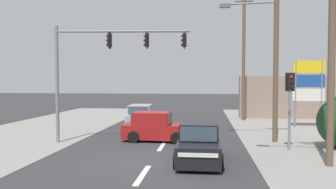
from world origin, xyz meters
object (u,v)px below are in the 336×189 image
traffic_signal_mast (103,58)px  pedestal_signal_right_kerb (290,98)px  hatchback_receding_far (156,127)px  hatchback_oncoming_mid (199,144)px  utility_pole_foreground_right (328,30)px  utility_pole_midground_right (274,38)px  hatchback_kerbside_parked (142,116)px  shopping_plaza_sign (308,84)px  utility_pole_background_right (244,51)px

traffic_signal_mast → pedestal_signal_right_kerb: traffic_signal_mast is taller
hatchback_receding_far → hatchback_oncoming_mid: (2.36, -4.32, 0.00)m
utility_pole_foreground_right → traffic_signal_mast: utility_pole_foreground_right is taller
utility_pole_midground_right → hatchback_kerbside_parked: (-7.95, 5.22, -4.68)m
hatchback_oncoming_mid → hatchback_receding_far: bearing=118.7°
utility_pole_foreground_right → hatchback_receding_far: size_ratio=2.55×
hatchback_oncoming_mid → utility_pole_midground_right: bearing=50.8°
utility_pole_foreground_right → pedestal_signal_right_kerb: bearing=103.0°
traffic_signal_mast → shopping_plaza_sign: traffic_signal_mast is taller
utility_pole_foreground_right → pedestal_signal_right_kerb: utility_pole_foreground_right is taller
utility_pole_foreground_right → hatchback_receding_far: (-7.07, 4.52, -4.36)m
traffic_signal_mast → hatchback_oncoming_mid: traffic_signal_mast is taller
utility_pole_midground_right → utility_pole_background_right: utility_pole_background_right is taller
shopping_plaza_sign → pedestal_signal_right_kerb: bearing=-111.9°
utility_pole_foreground_right → hatchback_receding_far: bearing=147.4°
utility_pole_midground_right → utility_pole_background_right: bearing=92.7°
pedestal_signal_right_kerb → hatchback_oncoming_mid: 5.10m
utility_pole_midground_right → hatchback_receding_far: utility_pole_midground_right is taller
utility_pole_background_right → hatchback_receding_far: utility_pole_background_right is taller
utility_pole_background_right → shopping_plaza_sign: (3.93, -3.66, -2.58)m
shopping_plaza_sign → utility_pole_midground_right: bearing=-121.1°
shopping_plaza_sign → hatchback_receding_far: size_ratio=1.25×
utility_pole_foreground_right → utility_pole_background_right: 14.29m
traffic_signal_mast → hatchback_kerbside_parked: traffic_signal_mast is taller
shopping_plaza_sign → hatchback_kerbside_parked: 11.68m
utility_pole_background_right → hatchback_receding_far: 12.22m
utility_pole_foreground_right → traffic_signal_mast: 10.32m
utility_pole_foreground_right → utility_pole_midground_right: bearing=101.8°
shopping_plaza_sign → utility_pole_background_right: bearing=137.1°
utility_pole_background_right → shopping_plaza_sign: bearing=-42.9°
hatchback_kerbside_parked → hatchback_oncoming_mid: size_ratio=1.00×
hatchback_receding_far → pedestal_signal_right_kerb: bearing=-15.4°
utility_pole_background_right → shopping_plaza_sign: size_ratio=2.31×
shopping_plaza_sign → hatchback_oncoming_mid: 12.82m
utility_pole_foreground_right → hatchback_oncoming_mid: (-4.71, 0.21, -4.36)m
utility_pole_midground_right → shopping_plaza_sign: utility_pole_midground_right is taller
traffic_signal_mast → shopping_plaza_sign: size_ratio=1.49×
utility_pole_midground_right → hatchback_oncoming_mid: (-3.72, -4.56, -4.68)m
pedestal_signal_right_kerb → hatchback_kerbside_parked: 11.15m
pedestal_signal_right_kerb → hatchback_oncoming_mid: bearing=-148.1°
shopping_plaza_sign → hatchback_oncoming_mid: (-7.21, -10.35, -2.28)m
utility_pole_foreground_right → utility_pole_background_right: utility_pole_background_right is taller
pedestal_signal_right_kerb → traffic_signal_mast: bearing=174.7°
utility_pole_background_right → traffic_signal_mast: 13.49m
utility_pole_background_right → shopping_plaza_sign: 5.96m
traffic_signal_mast → hatchback_kerbside_parked: 7.40m
utility_pole_midground_right → pedestal_signal_right_kerb: bearing=-80.0°
utility_pole_foreground_right → utility_pole_midground_right: utility_pole_midground_right is taller
pedestal_signal_right_kerb → shopping_plaza_sign: 8.43m
hatchback_receding_far → hatchback_oncoming_mid: 4.92m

